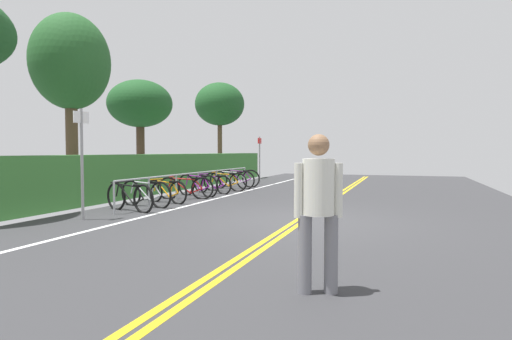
{
  "coord_description": "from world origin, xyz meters",
  "views": [
    {
      "loc": [
        -8.52,
        -2.02,
        1.44
      ],
      "look_at": [
        3.08,
        2.09,
        0.89
      ],
      "focal_mm": 29.33,
      "sensor_mm": 36.0,
      "label": 1
    }
  ],
  "objects_px": {
    "bicycle_1": "(146,194)",
    "bicycle_3": "(185,188)",
    "bicycle_0": "(129,197)",
    "bicycle_6": "(225,182)",
    "tree_extra": "(220,105)",
    "bicycle_8": "(239,178)",
    "bicycle_5": "(212,184)",
    "pedestrian": "(318,203)",
    "tree_far_right": "(140,105)",
    "tree_mid": "(70,64)",
    "bike_rack": "(198,178)",
    "bicycle_4": "(197,185)",
    "bicycle_7": "(232,180)",
    "bicycle_2": "(166,191)",
    "sign_post_near": "(82,153)",
    "sign_post_far": "(260,155)"
  },
  "relations": [
    {
      "from": "pedestrian",
      "to": "sign_post_near",
      "type": "relative_size",
      "value": 0.69
    },
    {
      "from": "bicycle_4",
      "to": "bicycle_7",
      "type": "height_order",
      "value": "bicycle_4"
    },
    {
      "from": "bicycle_8",
      "to": "sign_post_far",
      "type": "height_order",
      "value": "sign_post_far"
    },
    {
      "from": "bicycle_0",
      "to": "sign_post_near",
      "type": "distance_m",
      "value": 1.77
    },
    {
      "from": "bicycle_0",
      "to": "bicycle_3",
      "type": "relative_size",
      "value": 0.99
    },
    {
      "from": "bicycle_1",
      "to": "tree_far_right",
      "type": "xyz_separation_m",
      "value": [
        5.53,
        4.01,
        3.03
      ]
    },
    {
      "from": "bicycle_0",
      "to": "bicycle_4",
      "type": "distance_m",
      "value": 3.57
    },
    {
      "from": "bicycle_2",
      "to": "pedestrian",
      "type": "bearing_deg",
      "value": -137.59
    },
    {
      "from": "bicycle_3",
      "to": "tree_far_right",
      "type": "height_order",
      "value": "tree_far_right"
    },
    {
      "from": "tree_extra",
      "to": "bicycle_0",
      "type": "bearing_deg",
      "value": -165.35
    },
    {
      "from": "bicycle_8",
      "to": "sign_post_near",
      "type": "bearing_deg",
      "value": 179.63
    },
    {
      "from": "bicycle_4",
      "to": "bicycle_6",
      "type": "xyz_separation_m",
      "value": [
        1.91,
        -0.13,
        -0.01
      ]
    },
    {
      "from": "bicycle_0",
      "to": "bicycle_1",
      "type": "height_order",
      "value": "bicycle_1"
    },
    {
      "from": "bicycle_0",
      "to": "tree_far_right",
      "type": "xyz_separation_m",
      "value": [
        6.33,
        4.1,
        3.03
      ]
    },
    {
      "from": "bicycle_1",
      "to": "bicycle_3",
      "type": "bearing_deg",
      "value": -2.53
    },
    {
      "from": "bicycle_4",
      "to": "bicycle_5",
      "type": "distance_m",
      "value": 0.99
    },
    {
      "from": "pedestrian",
      "to": "tree_mid",
      "type": "bearing_deg",
      "value": 55.63
    },
    {
      "from": "sign_post_near",
      "to": "pedestrian",
      "type": "bearing_deg",
      "value": -117.26
    },
    {
      "from": "bicycle_0",
      "to": "tree_far_right",
      "type": "height_order",
      "value": "tree_far_right"
    },
    {
      "from": "bicycle_5",
      "to": "bicycle_7",
      "type": "relative_size",
      "value": 0.91
    },
    {
      "from": "bicycle_6",
      "to": "bicycle_2",
      "type": "bearing_deg",
      "value": 177.95
    },
    {
      "from": "sign_post_far",
      "to": "tree_mid",
      "type": "height_order",
      "value": "tree_mid"
    },
    {
      "from": "bike_rack",
      "to": "sign_post_far",
      "type": "distance_m",
      "value": 5.27
    },
    {
      "from": "bicycle_5",
      "to": "tree_mid",
      "type": "distance_m",
      "value": 5.78
    },
    {
      "from": "bike_rack",
      "to": "bicycle_5",
      "type": "distance_m",
      "value": 0.99
    },
    {
      "from": "bicycle_6",
      "to": "tree_extra",
      "type": "height_order",
      "value": "tree_extra"
    },
    {
      "from": "sign_post_near",
      "to": "bicycle_1",
      "type": "bearing_deg",
      "value": -0.85
    },
    {
      "from": "bicycle_3",
      "to": "bicycle_5",
      "type": "height_order",
      "value": "bicycle_3"
    },
    {
      "from": "bicycle_0",
      "to": "bicycle_6",
      "type": "xyz_separation_m",
      "value": [
        5.47,
        -0.1,
        -0.0
      ]
    },
    {
      "from": "bicycle_3",
      "to": "tree_mid",
      "type": "relative_size",
      "value": 0.3
    },
    {
      "from": "pedestrian",
      "to": "bicycle_6",
      "type": "bearing_deg",
      "value": 28.61
    },
    {
      "from": "bicycle_6",
      "to": "bicycle_3",
      "type": "bearing_deg",
      "value": 177.73
    },
    {
      "from": "sign_post_near",
      "to": "bicycle_6",
      "type": "bearing_deg",
      "value": -1.88
    },
    {
      "from": "pedestrian",
      "to": "tree_far_right",
      "type": "height_order",
      "value": "tree_far_right"
    },
    {
      "from": "bicycle_1",
      "to": "bicycle_3",
      "type": "relative_size",
      "value": 1.03
    },
    {
      "from": "bicycle_1",
      "to": "bicycle_5",
      "type": "xyz_separation_m",
      "value": [
        3.76,
        -0.12,
        -0.02
      ]
    },
    {
      "from": "bicycle_0",
      "to": "bicycle_5",
      "type": "xyz_separation_m",
      "value": [
        4.56,
        -0.03,
        -0.02
      ]
    },
    {
      "from": "bicycle_7",
      "to": "tree_mid",
      "type": "relative_size",
      "value": 0.33
    },
    {
      "from": "bicycle_1",
      "to": "bicycle_5",
      "type": "height_order",
      "value": "bicycle_1"
    },
    {
      "from": "bike_rack",
      "to": "bicycle_5",
      "type": "relative_size",
      "value": 5.05
    },
    {
      "from": "bicycle_3",
      "to": "pedestrian",
      "type": "relative_size",
      "value": 1.05
    },
    {
      "from": "tree_far_right",
      "to": "sign_post_near",
      "type": "bearing_deg",
      "value": -152.85
    },
    {
      "from": "bicycle_1",
      "to": "tree_far_right",
      "type": "distance_m",
      "value": 7.47
    },
    {
      "from": "bicycle_7",
      "to": "sign_post_far",
      "type": "xyz_separation_m",
      "value": [
        2.44,
        -0.28,
        0.91
      ]
    },
    {
      "from": "bike_rack",
      "to": "tree_far_right",
      "type": "height_order",
      "value": "tree_far_right"
    },
    {
      "from": "tree_extra",
      "to": "bicycle_8",
      "type": "bearing_deg",
      "value": -148.26
    },
    {
      "from": "bicycle_4",
      "to": "sign_post_near",
      "type": "height_order",
      "value": "sign_post_near"
    },
    {
      "from": "pedestrian",
      "to": "tree_mid",
      "type": "height_order",
      "value": "tree_mid"
    },
    {
      "from": "bicycle_0",
      "to": "tree_mid",
      "type": "bearing_deg",
      "value": 62.82
    },
    {
      "from": "bicycle_1",
      "to": "tree_far_right",
      "type": "relative_size",
      "value": 0.4
    }
  ]
}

